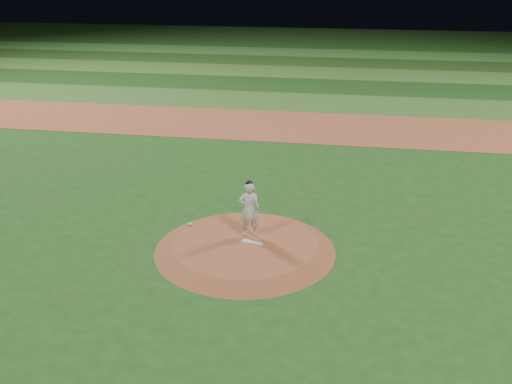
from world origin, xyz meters
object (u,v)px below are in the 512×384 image
pitchers_mound (245,246)px  rosin_bag (190,224)px  pitcher_on_mound (249,209)px  pitching_rubber (252,242)px

pitchers_mound → rosin_bag: bearing=155.8°
rosin_bag → pitcher_on_mound: pitcher_on_mound is taller
pitching_rubber → rosin_bag: size_ratio=4.89×
pitching_rubber → rosin_bag: bearing=173.3°
pitchers_mound → rosin_bag: (-1.99, 0.89, 0.16)m
pitchers_mound → pitcher_on_mound: bearing=84.5°
pitcher_on_mound → pitching_rubber: bearing=-69.5°
pitching_rubber → rosin_bag: rosin_bag is taller
rosin_bag → pitcher_on_mound: size_ratio=0.07×
pitchers_mound → pitcher_on_mound: (0.05, 0.49, 1.03)m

